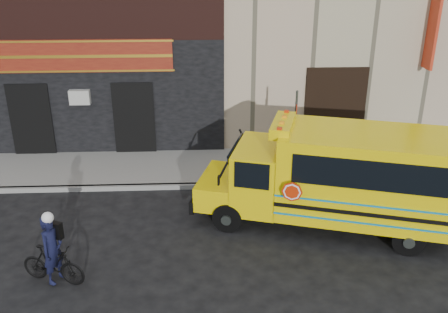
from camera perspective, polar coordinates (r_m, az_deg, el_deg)
name	(u,v)px	position (r m, az deg, el deg)	size (l,w,h in m)	color
ground	(233,231)	(13.61, 1.08, -8.48)	(120.00, 120.00, 0.00)	black
curb	(228,185)	(15.84, 0.48, -3.30)	(40.00, 0.20, 0.15)	gray
sidewalk	(226,166)	(17.19, 0.21, -1.07)	(40.00, 3.00, 0.15)	gray
school_bus	(340,176)	(13.48, 13.17, -2.17)	(7.22, 3.98, 2.92)	black
sign_pole	(295,137)	(15.24, 8.07, 2.26)	(0.07, 0.28, 3.18)	#3B423D
bicycle	(53,264)	(12.15, -18.97, -11.59)	(0.44, 1.56, 0.93)	black
cyclist	(53,251)	(11.93, -18.97, -10.20)	(0.60, 0.40, 1.65)	black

